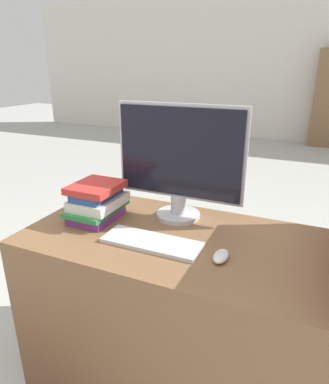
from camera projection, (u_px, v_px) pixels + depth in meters
The scene contains 6 objects.
wall_back at pixel (299, 67), 6.41m from camera, with size 12.00×0.06×2.80m.
desk at pixel (173, 312), 1.54m from camera, with size 1.23×0.66×0.77m.
monitor at pixel (179, 160), 1.49m from camera, with size 0.58×0.20×0.51m.
keyboard at pixel (152, 242), 1.34m from camera, with size 0.39×0.14×0.02m.
mouse at pixel (221, 256), 1.23m from camera, with size 0.05×0.10×0.03m.
book_stack at pixel (97, 201), 1.54m from camera, with size 0.20×0.28×0.17m.
Camera 1 is at (0.48, -0.83, 1.42)m, focal length 32.00 mm.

